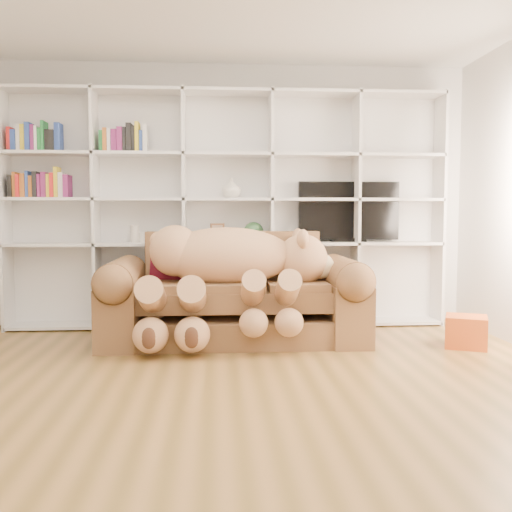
{
  "coord_description": "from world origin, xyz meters",
  "views": [
    {
      "loc": [
        -0.13,
        -3.51,
        1.16
      ],
      "look_at": [
        0.24,
        1.63,
        0.77
      ],
      "focal_mm": 40.0,
      "sensor_mm": 36.0,
      "label": 1
    }
  ],
  "objects": [
    {
      "name": "throw_pillow",
      "position": [
        -0.51,
        1.81,
        0.71
      ],
      "size": [
        0.45,
        0.3,
        0.44
      ],
      "primitive_type": "cube",
      "rotation": [
        -0.24,
        0.0,
        -0.18
      ],
      "color": "#580F1F",
      "rests_on": "sofa"
    },
    {
      "name": "shelf_vase",
      "position": [
        0.04,
        2.3,
        1.42
      ],
      "size": [
        0.23,
        0.23,
        0.2
      ],
      "primitive_type": "imported",
      "rotation": [
        0.0,
        0.0,
        -0.24
      ],
      "color": "beige",
      "rests_on": "bookshelf"
    },
    {
      "name": "green_vase",
      "position": [
        0.26,
        2.3,
        0.97
      ],
      "size": [
        0.21,
        0.21,
        0.21
      ],
      "primitive_type": "sphere",
      "color": "#2D5731",
      "rests_on": "bookshelf"
    },
    {
      "name": "floor",
      "position": [
        0.0,
        0.0,
        0.0
      ],
      "size": [
        5.0,
        5.0,
        0.0
      ],
      "primitive_type": "plane",
      "color": "brown",
      "rests_on": "ground"
    },
    {
      "name": "tv",
      "position": [
        1.25,
        2.35,
        1.17
      ],
      "size": [
        1.05,
        0.18,
        0.62
      ],
      "color": "black",
      "rests_on": "bookshelf"
    },
    {
      "name": "gift_box",
      "position": [
        2.04,
        1.22,
        0.14
      ],
      "size": [
        0.44,
        0.43,
        0.27
      ],
      "primitive_type": "cube",
      "rotation": [
        0.0,
        0.0,
        -0.42
      ],
      "color": "#B94B18",
      "rests_on": "floor"
    },
    {
      "name": "snow_globe",
      "position": [
        -0.69,
        2.3,
        0.92
      ],
      "size": [
        0.11,
        0.11,
        0.11
      ],
      "primitive_type": "sphere",
      "color": "silver",
      "rests_on": "bookshelf"
    },
    {
      "name": "bookshelf",
      "position": [
        -0.24,
        2.36,
        1.31
      ],
      "size": [
        4.43,
        0.35,
        2.4
      ],
      "color": "silver",
      "rests_on": "floor"
    },
    {
      "name": "wall_front",
      "position": [
        0.0,
        -2.5,
        1.35
      ],
      "size": [
        5.0,
        0.02,
        2.7
      ],
      "primitive_type": "cube",
      "color": "silver",
      "rests_on": "floor"
    },
    {
      "name": "sofa",
      "position": [
        0.04,
        1.65,
        0.37
      ],
      "size": [
        2.34,
        1.01,
        0.98
      ],
      "color": "brown",
      "rests_on": "floor"
    },
    {
      "name": "picture_frame",
      "position": [
        -0.11,
        2.3,
        0.97
      ],
      "size": [
        0.15,
        0.07,
        0.18
      ],
      "primitive_type": "cube",
      "rotation": [
        0.0,
        0.0,
        0.28
      ],
      "color": "#55341D",
      "rests_on": "bookshelf"
    },
    {
      "name": "figurine_short",
      "position": [
        -0.87,
        2.3,
        0.92
      ],
      "size": [
        0.07,
        0.07,
        0.1
      ],
      "primitive_type": "cylinder",
      "rotation": [
        0.0,
        0.0,
        0.23
      ],
      "color": "beige",
      "rests_on": "bookshelf"
    },
    {
      "name": "teddy_bear",
      "position": [
        -0.02,
        1.45,
        0.68
      ],
      "size": [
        1.74,
        0.96,
        1.01
      ],
      "rotation": [
        0.0,
        0.0,
        0.11
      ],
      "color": "tan",
      "rests_on": "sofa"
    },
    {
      "name": "wall_back",
      "position": [
        0.0,
        2.5,
        1.35
      ],
      "size": [
        5.0,
        0.02,
        2.7
      ],
      "primitive_type": "cube",
      "color": "silver",
      "rests_on": "floor"
    },
    {
      "name": "figurine_tall",
      "position": [
        -0.94,
        2.3,
        0.95
      ],
      "size": [
        0.1,
        0.1,
        0.17
      ],
      "primitive_type": "cylinder",
      "rotation": [
        0.0,
        0.0,
        0.21
      ],
      "color": "beige",
      "rests_on": "bookshelf"
    }
  ]
}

